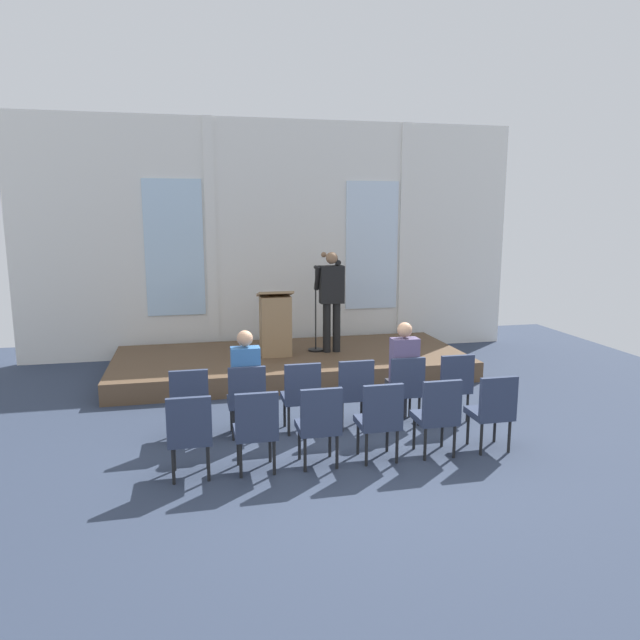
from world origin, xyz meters
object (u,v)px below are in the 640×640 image
(chair_r0_c5, at_px, (453,382))
(lectern, at_px, (275,324))
(chair_r0_c4, at_px, (404,386))
(chair_r1_c5, at_px, (493,408))
(speaker, at_px, (331,294))
(chair_r1_c2, at_px, (319,421))
(chair_r1_c4, at_px, (438,412))
(audience_r0_c4, at_px, (403,367))
(audience_r0_c1, at_px, (246,377))
(chair_r0_c2, at_px, (301,393))
(chair_r0_c3, at_px, (354,389))
(chair_r0_c0, at_px, (190,400))
(chair_r1_c0, at_px, (190,431))
(chair_r0_c1, at_px, (247,396))
(chair_r1_c3, at_px, (380,417))
(chair_r1_c1, at_px, (256,426))
(mic_stand, at_px, (316,333))

(chair_r0_c5, bearing_deg, lectern, 125.10)
(chair_r0_c4, distance_m, chair_r1_c5, 1.29)
(speaker, xyz_separation_m, chair_r1_c2, (-1.10, -4.01, -0.85))
(chair_r0_c4, distance_m, chair_r1_c4, 1.08)
(lectern, distance_m, chair_r1_c5, 4.45)
(speaker, xyz_separation_m, audience_r0_c4, (0.30, -2.86, -0.62))
(speaker, relative_size, lectern, 1.55)
(audience_r0_c1, height_order, chair_r1_c5, audience_r0_c1)
(chair_r1_c2, height_order, chair_r1_c5, same)
(chair_r0_c2, height_order, chair_r0_c3, same)
(chair_r1_c4, distance_m, chair_r1_c5, 0.70)
(chair_r0_c0, xyz_separation_m, chair_r0_c4, (2.80, 0.00, 0.00))
(chair_r0_c5, xyz_separation_m, chair_r1_c0, (-3.50, -1.08, 0.00))
(chair_r0_c0, distance_m, chair_r0_c2, 1.40)
(chair_r0_c0, height_order, audience_r0_c1, audience_r0_c1)
(chair_r0_c1, distance_m, chair_r1_c3, 1.77)
(chair_r1_c4, bearing_deg, chair_r1_c1, 180.00)
(speaker, relative_size, chair_r1_c4, 1.91)
(lectern, bearing_deg, chair_r0_c3, -77.87)
(audience_r0_c1, relative_size, chair_r1_c1, 1.45)
(chair_r0_c0, bearing_deg, chair_r1_c4, -21.12)
(mic_stand, relative_size, chair_r0_c0, 1.65)
(chair_r1_c1, height_order, chair_r1_c5, same)
(speaker, bearing_deg, chair_r1_c2, -105.32)
(lectern, relative_size, chair_r1_c0, 1.23)
(mic_stand, height_order, chair_r0_c5, mic_stand)
(chair_r1_c5, bearing_deg, chair_r0_c2, 152.75)
(lectern, bearing_deg, audience_r0_c1, -105.67)
(audience_r0_c1, bearing_deg, chair_r0_c0, -173.56)
(chair_r0_c2, distance_m, chair_r1_c1, 1.29)
(chair_r1_c2, bearing_deg, speaker, 74.68)
(chair_r0_c1, relative_size, chair_r1_c4, 1.00)
(chair_r1_c4, bearing_deg, lectern, 108.43)
(audience_r0_c1, height_order, chair_r0_c5, audience_r0_c1)
(chair_r0_c1, bearing_deg, chair_r0_c4, 0.00)
(chair_r0_c1, height_order, chair_r1_c0, same)
(chair_r0_c2, xyz_separation_m, chair_r1_c0, (-1.40, -1.08, 0.00))
(chair_r1_c1, height_order, chair_r1_c4, same)
(mic_stand, relative_size, chair_r1_c1, 1.65)
(mic_stand, xyz_separation_m, chair_r0_c3, (-0.14, -3.06, -0.14))
(audience_r0_c1, height_order, chair_r1_c3, audience_r0_c1)
(audience_r0_c1, bearing_deg, mic_stand, 62.68)
(chair_r0_c2, relative_size, chair_r1_c3, 1.00)
(chair_r0_c4, bearing_deg, chair_r0_c3, 180.00)
(audience_r0_c1, bearing_deg, chair_r1_c2, -58.90)
(audience_r0_c4, bearing_deg, chair_r0_c3, -173.63)
(audience_r0_c1, bearing_deg, chair_r0_c2, -6.44)
(chair_r1_c2, bearing_deg, chair_r0_c2, 90.00)
(chair_r0_c3, bearing_deg, chair_r1_c3, -90.00)
(chair_r0_c2, xyz_separation_m, chair_r1_c2, (0.00, -1.08, 0.00))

